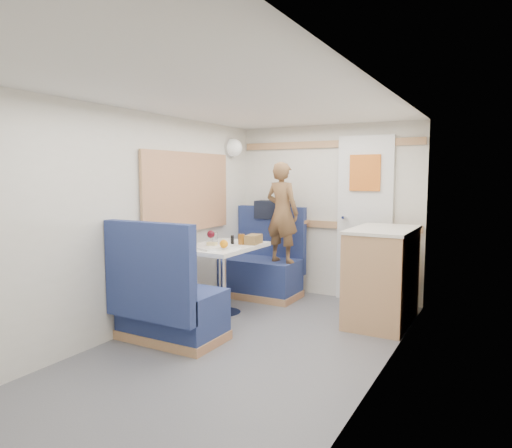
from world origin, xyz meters
The scene contains 26 objects.
floor centered at (0.00, 0.00, 0.00)m, with size 4.50×4.50×0.00m, color #515156.
ceiling centered at (0.00, 0.00, 2.00)m, with size 4.50×4.50×0.00m, color silver.
wall_back centered at (0.00, 2.25, 1.00)m, with size 2.20×0.02×2.00m, color silver.
wall_left centered at (-1.10, 0.00, 1.00)m, with size 0.02×4.50×2.00m, color silver.
wall_right centered at (1.10, 0.00, 1.00)m, with size 0.02×4.50×2.00m, color silver.
oak_trim_low centered at (0.00, 2.23, 0.85)m, with size 2.15×0.02×0.08m, color #A7704B.
oak_trim_high centered at (0.00, 2.23, 1.78)m, with size 2.15×0.02×0.08m, color #A7704B.
side_window centered at (-1.08, 1.00, 1.25)m, with size 0.04×1.30×0.72m, color #A0AA90.
rear_door centered at (0.45, 2.22, 0.97)m, with size 0.62×0.12×1.86m.
dinette_table centered at (-0.65, 1.00, 0.57)m, with size 0.62×0.92×0.72m.
bench_far centered at (-0.65, 1.86, 0.30)m, with size 0.90×0.59×1.05m.
bench_near centered at (-0.65, 0.14, 0.30)m, with size 0.90×0.59×1.05m.
ledge centered at (-0.65, 2.12, 0.88)m, with size 0.90×0.14×0.04m, color #A7704B.
dome_light centered at (-1.04, 1.85, 1.75)m, with size 0.20×0.20×0.20m, color white.
galley_counter centered at (0.82, 1.55, 0.47)m, with size 0.57×0.92×0.92m.
person centered at (-0.35, 1.76, 1.01)m, with size 0.41×0.27×1.12m, color brown.
duffel_bag centered at (-0.63, 2.12, 1.01)m, with size 0.45×0.22×0.22m, color black.
tray centered at (-0.60, 0.82, 0.73)m, with size 0.29×0.38×0.02m, color white.
orange_fruit centered at (-0.48, 0.76, 0.78)m, with size 0.08×0.08×0.08m, color #DB4A09.
cheese_block centered at (-0.67, 0.84, 0.75)m, with size 0.10×0.06×0.03m, color #F5E68E.
wine_glass centered at (-0.67, 0.82, 0.84)m, with size 0.08×0.08×0.17m.
tumbler_left centered at (-0.88, 0.62, 0.78)m, with size 0.07×0.07×0.12m, color white.
tumbler_mid centered at (-0.85, 1.15, 0.77)m, with size 0.06×0.06×0.10m, color white.
beer_glass centered at (-0.51, 1.14, 0.77)m, with size 0.07×0.07×0.11m, color brown.
pepper_grinder centered at (-0.61, 1.12, 0.77)m, with size 0.03×0.03×0.09m, color black.
bread_loaf centered at (-0.43, 1.24, 0.77)m, with size 0.12×0.22×0.09m, color brown.
Camera 1 is at (1.85, -2.81, 1.41)m, focal length 32.00 mm.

